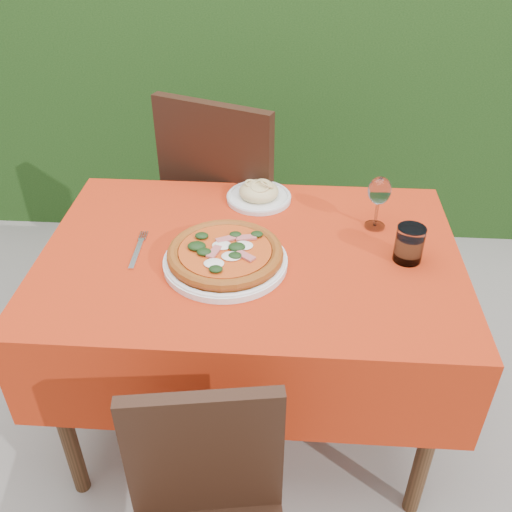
# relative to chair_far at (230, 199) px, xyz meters

# --- Properties ---
(ground) EXTENTS (60.00, 60.00, 0.00)m
(ground) POSITION_rel_chair_far_xyz_m (0.13, -0.59, -0.59)
(ground) COLOR slate
(ground) RESTS_ON ground
(hedge) EXTENTS (3.20, 0.55, 1.78)m
(hedge) POSITION_rel_chair_far_xyz_m (0.13, 0.96, 0.33)
(hedge) COLOR black
(hedge) RESTS_ON ground
(dining_table) EXTENTS (1.26, 0.86, 0.75)m
(dining_table) POSITION_rel_chair_far_xyz_m (0.13, -0.59, 0.01)
(dining_table) COLOR #4A2B17
(dining_table) RESTS_ON ground
(chair_far) EXTENTS (0.60, 0.60, 1.03)m
(chair_far) POSITION_rel_chair_far_xyz_m (0.00, 0.00, 0.00)
(chair_far) COLOR black
(chair_far) RESTS_ON ground
(pizza_plate) EXTENTS (0.36, 0.36, 0.07)m
(pizza_plate) POSITION_rel_chair_far_xyz_m (0.06, -0.66, 0.19)
(pizza_plate) COLOR white
(pizza_plate) RESTS_ON dining_table
(pasta_plate) EXTENTS (0.22, 0.22, 0.06)m
(pasta_plate) POSITION_rel_chair_far_xyz_m (0.14, -0.28, 0.18)
(pasta_plate) COLOR silver
(pasta_plate) RESTS_ON dining_table
(water_glass) EXTENTS (0.08, 0.08, 0.11)m
(water_glass) POSITION_rel_chair_far_xyz_m (0.59, -0.60, 0.21)
(water_glass) COLOR silver
(water_glass) RESTS_ON dining_table
(wine_glass) EXTENTS (0.07, 0.07, 0.18)m
(wine_glass) POSITION_rel_chair_far_xyz_m (0.52, -0.42, 0.28)
(wine_glass) COLOR silver
(wine_glass) RESTS_ON dining_table
(fork) EXTENTS (0.03, 0.21, 0.01)m
(fork) POSITION_rel_chair_far_xyz_m (-0.21, -0.63, 0.16)
(fork) COLOR silver
(fork) RESTS_ON dining_table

